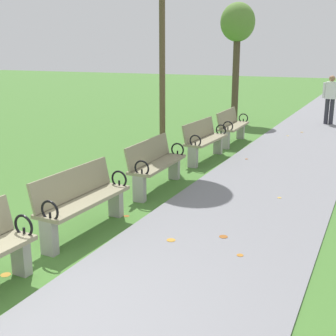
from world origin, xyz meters
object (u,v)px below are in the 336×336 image
park_bench_2 (82,199)px  park_bench_3 (156,163)px  park_bench_4 (204,139)px  park_bench_5 (232,126)px  tree_3 (238,27)px  pedestrian_walking (330,97)px

park_bench_2 → park_bench_3: (-0.00, 2.22, 0.00)m
park_bench_4 → park_bench_3: bearing=-90.0°
park_bench_3 → park_bench_5: (-0.00, 4.54, 0.00)m
park_bench_4 → tree_3: bearing=100.8°
park_bench_3 → park_bench_4: (0.00, 2.47, 0.00)m
park_bench_2 → pedestrian_walking: pedestrian_walking is taller
park_bench_5 → tree_3: tree_3 is taller
park_bench_3 → park_bench_5: 4.54m
park_bench_5 → tree_3: size_ratio=0.40×
pedestrian_walking → park_bench_3: bearing=-102.6°
park_bench_5 → pedestrian_walking: (2.02, 4.44, 0.44)m
park_bench_2 → park_bench_4: (0.00, 4.69, 0.00)m
park_bench_4 → park_bench_5: 2.08m
park_bench_5 → pedestrian_walking: pedestrian_walking is taller
park_bench_2 → park_bench_5: 6.77m
park_bench_4 → pedestrian_walking: (2.01, 6.52, 0.44)m
park_bench_3 → park_bench_5: bearing=90.0°
park_bench_5 → park_bench_3: bearing=-90.0°
park_bench_3 → pedestrian_walking: pedestrian_walking is taller
park_bench_3 → tree_3: 9.01m
park_bench_5 → pedestrian_walking: size_ratio=0.99×
pedestrian_walking → park_bench_5: bearing=-114.4°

